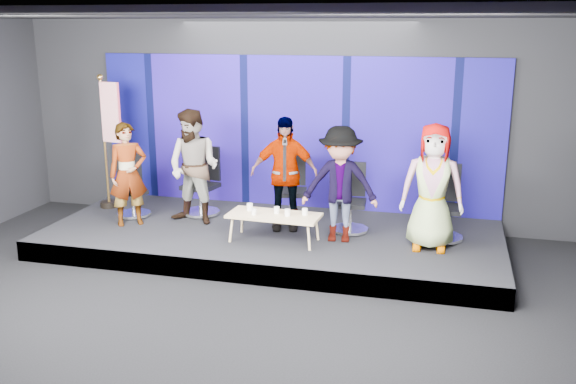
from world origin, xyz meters
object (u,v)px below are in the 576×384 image
at_px(panelist_e, 432,187).
at_px(flag_stand, 109,139).
at_px(chair_d, 350,209).
at_px(mug_c, 277,210).
at_px(mug_b, 254,212).
at_px(panelist_c, 284,174).
at_px(mug_d, 287,213).
at_px(chair_e, 443,215).
at_px(chair_a, 132,196).
at_px(chair_c, 291,198).
at_px(panelist_a, 128,174).
at_px(panelist_b, 194,167).
at_px(mug_a, 250,207).
at_px(panelist_d, 340,184).
at_px(mug_e, 305,212).
at_px(coffee_table, 274,216).
at_px(chair_b, 203,192).

height_order(panelist_e, flag_stand, flag_stand).
height_order(chair_d, mug_c, chair_d).
distance_m(mug_b, mug_c, 0.34).
xyz_separation_m(panelist_c, chair_d, (1.01, 0.15, -0.54)).
relative_size(mug_c, mug_d, 1.00).
relative_size(chair_e, mug_b, 12.72).
bearing_deg(chair_a, chair_c, -27.62).
height_order(panelist_a, panelist_b, panelist_b).
bearing_deg(chair_d, mug_a, -158.55).
height_order(chair_a, chair_e, chair_e).
distance_m(panelist_a, mug_a, 2.08).
height_order(panelist_a, mug_c, panelist_a).
height_order(mug_a, mug_b, mug_a).
relative_size(panelist_d, mug_b, 19.55).
relative_size(chair_e, mug_d, 11.33).
bearing_deg(panelist_b, chair_d, 15.00).
bearing_deg(chair_d, mug_c, -147.92).
distance_m(chair_c, mug_e, 1.17).
bearing_deg(chair_d, chair_c, 156.24).
bearing_deg(chair_a, panelist_b, -43.26).
height_order(coffee_table, mug_a, mug_a).
bearing_deg(flag_stand, chair_b, 12.79).
bearing_deg(flag_stand, mug_c, -5.87).
bearing_deg(panelist_a, coffee_table, -42.68).
bearing_deg(mug_a, mug_c, -5.38).
bearing_deg(chair_a, panelist_a, -103.70).
distance_m(chair_c, mug_a, 1.11).
bearing_deg(panelist_e, mug_d, -172.37).
bearing_deg(mug_b, panelist_b, 150.81).
relative_size(panelist_e, flag_stand, 0.78).
relative_size(chair_a, panelist_b, 0.55).
bearing_deg(mug_e, mug_b, -166.03).
bearing_deg(chair_a, panelist_c, -38.57).
bearing_deg(chair_e, panelist_e, -110.37).
bearing_deg(panelist_d, panelist_e, -5.14).
relative_size(panelist_c, flag_stand, 0.77).
height_order(coffee_table, flag_stand, flag_stand).
xyz_separation_m(chair_c, chair_e, (2.42, -0.39, 0.01)).
bearing_deg(panelist_a, chair_d, -28.23).
distance_m(panelist_e, mug_a, 2.67).
distance_m(panelist_d, panelist_e, 1.31).
distance_m(chair_a, mug_d, 2.96).
bearing_deg(panelist_b, mug_b, -19.14).
bearing_deg(coffee_table, mug_c, 66.16).
height_order(panelist_b, mug_b, panelist_b).
xyz_separation_m(mug_e, flag_stand, (-3.63, 0.93, 0.76)).
bearing_deg(mug_a, mug_b, -57.46).
bearing_deg(coffee_table, chair_b, 145.46).
distance_m(chair_e, flag_stand, 5.66).
xyz_separation_m(coffee_table, mug_d, (0.21, -0.03, 0.08)).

